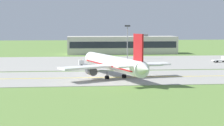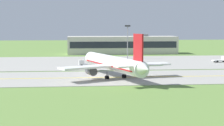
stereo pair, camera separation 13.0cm
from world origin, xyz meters
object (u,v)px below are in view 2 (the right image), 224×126
at_px(service_truck_baggage, 222,59).
at_px(service_truck_fuel, 85,63).
at_px(airplane_lead, 113,63).
at_px(apron_light_mast, 128,37).

relative_size(service_truck_baggage, service_truck_fuel, 1.02).
height_order(airplane_lead, service_truck_baggage, airplane_lead).
height_order(service_truck_baggage, apron_light_mast, apron_light_mast).
xyz_separation_m(airplane_lead, service_truck_fuel, (-7.32, 28.70, -2.95)).
relative_size(airplane_lead, apron_light_mast, 2.62).
height_order(service_truck_fuel, apron_light_mast, apron_light_mast).
distance_m(airplane_lead, service_truck_fuel, 29.77).
bearing_deg(apron_light_mast, service_truck_baggage, -27.88).
distance_m(service_truck_baggage, service_truck_fuel, 55.47).
bearing_deg(apron_light_mast, service_truck_fuel, -124.09).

